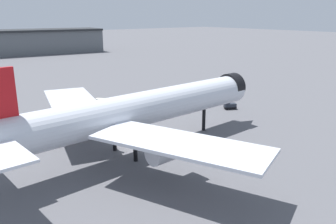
{
  "coord_description": "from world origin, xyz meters",
  "views": [
    {
      "loc": [
        -32.42,
        -52.22,
        24.63
      ],
      "look_at": [
        7.46,
        -1.11,
        6.15
      ],
      "focal_mm": 36.99,
      "sensor_mm": 36.0,
      "label": 1
    }
  ],
  "objects_px": {
    "traffic_cone_near_nose": "(137,103)",
    "baggage_cart_trailing": "(100,102)",
    "baggage_tug_wing": "(230,106)",
    "airliner_near_gate": "(135,111)"
  },
  "relations": [
    {
      "from": "traffic_cone_near_nose",
      "to": "baggage_cart_trailing",
      "type": "bearing_deg",
      "value": 146.57
    },
    {
      "from": "baggage_cart_trailing",
      "to": "baggage_tug_wing",
      "type": "bearing_deg",
      "value": -171.81
    },
    {
      "from": "baggage_cart_trailing",
      "to": "traffic_cone_near_nose",
      "type": "bearing_deg",
      "value": -160.29
    },
    {
      "from": "airliner_near_gate",
      "to": "baggage_tug_wing",
      "type": "relative_size",
      "value": 17.97
    },
    {
      "from": "airliner_near_gate",
      "to": "baggage_cart_trailing",
      "type": "xyz_separation_m",
      "value": [
        10.78,
        34.95,
        -6.88
      ]
    },
    {
      "from": "baggage_tug_wing",
      "to": "baggage_cart_trailing",
      "type": "relative_size",
      "value": 1.24
    },
    {
      "from": "traffic_cone_near_nose",
      "to": "baggage_tug_wing",
      "type": "bearing_deg",
      "value": -49.57
    },
    {
      "from": "baggage_tug_wing",
      "to": "airliner_near_gate",
      "type": "bearing_deg",
      "value": 44.44
    },
    {
      "from": "airliner_near_gate",
      "to": "traffic_cone_near_nose",
      "type": "bearing_deg",
      "value": 52.42
    },
    {
      "from": "baggage_tug_wing",
      "to": "baggage_cart_trailing",
      "type": "bearing_deg",
      "value": -15.53
    }
  ]
}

